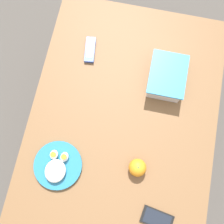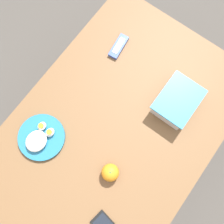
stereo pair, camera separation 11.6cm
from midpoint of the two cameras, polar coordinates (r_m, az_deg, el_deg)
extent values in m
plane|color=#4C4742|center=(1.92, 1.98, -7.92)|extent=(10.00, 10.00, 0.00)
cube|color=brown|center=(1.19, 3.16, -4.52)|extent=(1.26, 0.84, 0.03)
cylinder|color=brown|center=(1.78, 3.67, 15.73)|extent=(0.05, 0.05, 0.71)
cylinder|color=brown|center=(1.65, -20.97, -14.71)|extent=(0.05, 0.05, 0.71)
cylinder|color=brown|center=(1.76, 23.63, 1.89)|extent=(0.05, 0.05, 0.71)
cube|color=white|center=(1.21, 16.51, 1.51)|extent=(0.19, 0.15, 0.08)
cube|color=beige|center=(1.23, 16.26, 1.28)|extent=(0.18, 0.13, 0.04)
cube|color=#338CC6|center=(1.17, 17.11, 2.08)|extent=(0.21, 0.16, 0.01)
ellipsoid|color=tan|center=(1.24, 17.67, 3.38)|extent=(0.06, 0.05, 0.03)
ellipsoid|color=tan|center=(1.20, 15.05, -0.42)|extent=(0.07, 0.06, 0.02)
sphere|color=orange|center=(1.13, 2.59, -13.67)|extent=(0.08, 0.08, 0.08)
cylinder|color=#4C662D|center=(1.09, 2.68, -13.68)|extent=(0.01, 0.01, 0.00)
cylinder|color=teal|center=(1.19, -12.45, -5.99)|extent=(0.21, 0.21, 0.02)
ellipsoid|color=white|center=(1.17, -13.51, -6.79)|extent=(0.10, 0.09, 0.04)
ellipsoid|color=white|center=(1.17, -12.36, -3.65)|extent=(0.04, 0.03, 0.03)
cylinder|color=#F4A823|center=(1.16, -12.53, -3.51)|extent=(0.02, 0.02, 0.01)
ellipsoid|color=white|center=(1.16, -10.63, -5.01)|extent=(0.04, 0.03, 0.03)
cylinder|color=#F4A823|center=(1.15, -10.77, -4.89)|extent=(0.02, 0.02, 0.01)
cube|color=#334C9E|center=(1.30, 4.03, 13.55)|extent=(0.13, 0.06, 0.02)
cube|color=white|center=(1.29, 4.06, 13.75)|extent=(0.09, 0.04, 0.00)
camera|label=1|loc=(0.06, -87.07, 12.02)|focal=42.00mm
camera|label=2|loc=(0.06, 92.93, -12.02)|focal=42.00mm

